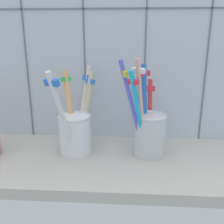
# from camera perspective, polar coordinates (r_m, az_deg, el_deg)

# --- Properties ---
(counter_slab) EXTENTS (0.64, 0.22, 0.02)m
(counter_slab) POSITION_cam_1_polar(r_m,az_deg,el_deg) (0.50, -0.19, -11.41)
(counter_slab) COLOR #BCB7AD
(counter_slab) RESTS_ON ground
(tile_wall_back) EXTENTS (0.64, 0.02, 0.45)m
(tile_wall_back) POSITION_cam_1_polar(r_m,az_deg,el_deg) (0.56, 0.66, 14.68)
(tile_wall_back) COLOR silver
(tile_wall_back) RESTS_ON ground
(toothbrush_cup_left) EXTENTS (0.07, 0.15, 0.17)m
(toothbrush_cup_left) POSITION_cam_1_polar(r_m,az_deg,el_deg) (0.51, -8.25, -3.71)
(toothbrush_cup_left) COLOR white
(toothbrush_cup_left) RESTS_ON counter_slab
(toothbrush_cup_right) EXTENTS (0.09, 0.11, 0.19)m
(toothbrush_cup_right) POSITION_cam_1_polar(r_m,az_deg,el_deg) (0.50, 8.13, -3.86)
(toothbrush_cup_right) COLOR silver
(toothbrush_cup_right) RESTS_ON counter_slab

